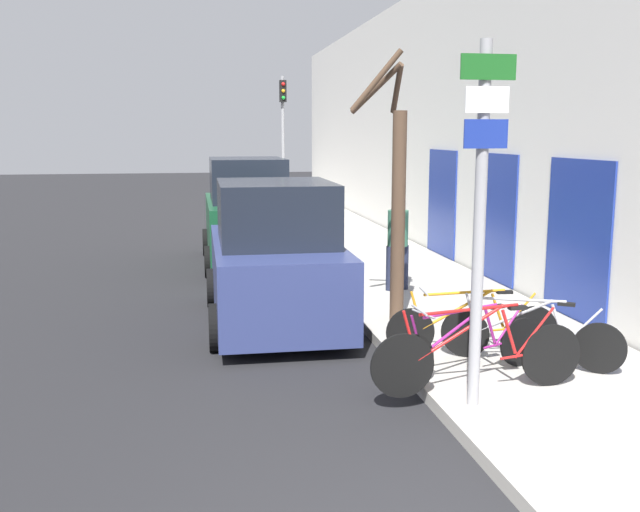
# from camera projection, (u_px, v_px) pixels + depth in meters

# --- Properties ---
(ground_plane) EXTENTS (80.00, 80.00, 0.00)m
(ground_plane) POSITION_uv_depth(u_px,v_px,m) (263.00, 272.00, 15.39)
(ground_plane) COLOR black
(sidewalk_curb) EXTENTS (3.20, 32.00, 0.15)m
(sidewalk_curb) POSITION_uv_depth(u_px,v_px,m) (352.00, 245.00, 18.55)
(sidewalk_curb) COLOR #ADA89E
(sidewalk_curb) RESTS_ON ground
(building_facade) EXTENTS (0.23, 32.00, 6.50)m
(building_facade) POSITION_uv_depth(u_px,v_px,m) (420.00, 122.00, 18.24)
(building_facade) COLOR silver
(building_facade) RESTS_ON ground
(signpost) EXTENTS (0.56, 0.14, 3.70)m
(signpost) POSITION_uv_depth(u_px,v_px,m) (480.00, 214.00, 7.12)
(signpost) COLOR #939399
(signpost) RESTS_ON sidewalk_curb
(bicycle_0) EXTENTS (2.45, 0.44, 0.98)m
(bicycle_0) POSITION_uv_depth(u_px,v_px,m) (479.00, 355.00, 7.77)
(bicycle_0) COLOR black
(bicycle_0) RESTS_ON sidewalk_curb
(bicycle_1) EXTENTS (2.11, 0.69, 0.83)m
(bicycle_1) POSITION_uv_depth(u_px,v_px,m) (468.00, 346.00, 8.29)
(bicycle_1) COLOR black
(bicycle_1) RESTS_ON sidewalk_curb
(bicycle_2) EXTENTS (1.85, 1.25, 0.85)m
(bicycle_2) POSITION_uv_depth(u_px,v_px,m) (530.00, 336.00, 8.68)
(bicycle_2) COLOR black
(bicycle_2) RESTS_ON sidewalk_curb
(bicycle_3) EXTENTS (2.22, 0.44, 0.86)m
(bicycle_3) POSITION_uv_depth(u_px,v_px,m) (472.00, 326.00, 9.09)
(bicycle_3) COLOR black
(bicycle_3) RESTS_ON sidewalk_curb
(parked_car_0) EXTENTS (2.14, 4.21, 2.24)m
(parked_car_0) POSITION_uv_depth(u_px,v_px,m) (275.00, 261.00, 11.01)
(parked_car_0) COLOR navy
(parked_car_0) RESTS_ON ground
(parked_car_1) EXTENTS (2.01, 4.41, 2.41)m
(parked_car_1) POSITION_uv_depth(u_px,v_px,m) (247.00, 217.00, 16.09)
(parked_car_1) COLOR #144728
(parked_car_1) RESTS_ON ground
(pedestrian_near) EXTENTS (0.43, 0.37, 1.67)m
(pedestrian_near) POSITION_uv_depth(u_px,v_px,m) (398.00, 237.00, 12.78)
(pedestrian_near) COLOR #1E2338
(pedestrian_near) RESTS_ON sidewalk_curb
(street_tree) EXTENTS (0.83, 0.88, 4.01)m
(street_tree) POSITION_uv_depth(u_px,v_px,m) (396.00, 200.00, 10.57)
(street_tree) COLOR #4C3828
(street_tree) RESTS_ON sidewalk_curb
(traffic_light) EXTENTS (0.20, 0.30, 4.50)m
(traffic_light) POSITION_uv_depth(u_px,v_px,m) (283.00, 131.00, 21.58)
(traffic_light) COLOR #939399
(traffic_light) RESTS_ON sidewalk_curb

